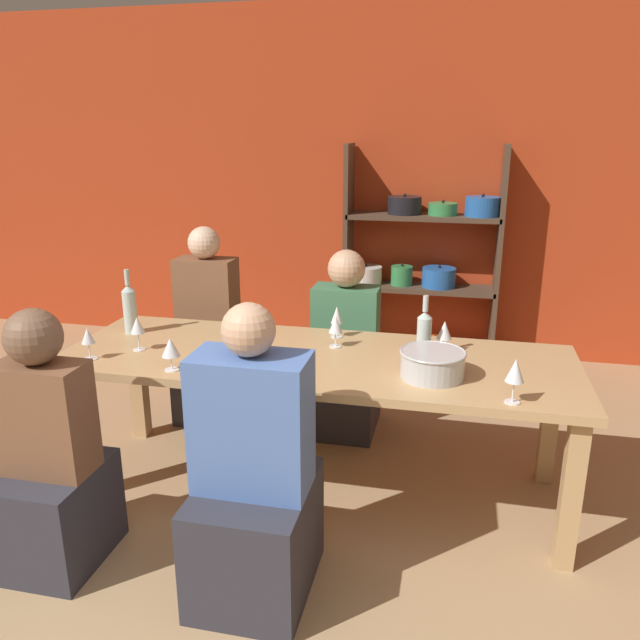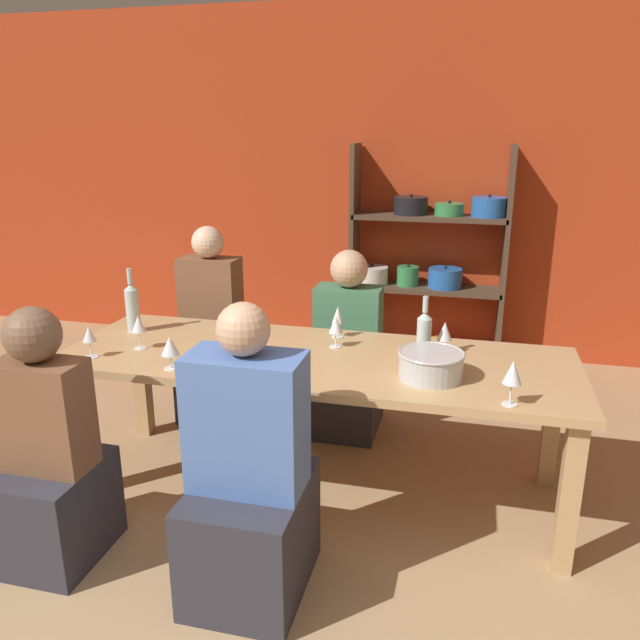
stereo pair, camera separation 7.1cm
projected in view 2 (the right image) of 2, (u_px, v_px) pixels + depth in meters
The scene contains 19 objects.
wall_back_red at pixel (389, 184), 4.92m from camera, with size 8.80×0.06×2.70m.
shelf_unit at pixel (429, 267), 4.83m from camera, with size 1.19×0.30×1.67m.
dining_table at pixel (315, 372), 3.02m from camera, with size 2.46×0.85×0.73m.
mixing_bowl at pixel (431, 364), 2.71m from camera, with size 0.29×0.29×0.12m.
wine_bottle_green at pixel (132, 307), 3.32m from camera, with size 0.07×0.07×0.35m.
wine_bottle_dark at pixel (424, 333), 2.95m from camera, with size 0.07×0.07×0.30m.
wine_glass_empty_a at pixel (336, 325), 3.08m from camera, with size 0.07×0.07×0.16m.
wine_glass_white_a at pixel (338, 316), 3.23m from camera, with size 0.06×0.06×0.17m.
wine_glass_empty_b at pixel (445, 332), 2.98m from camera, with size 0.07×0.07×0.16m.
wine_glass_white_b at pixel (513, 374), 2.43m from camera, with size 0.07×0.07×0.19m.
wine_glass_empty_c at pixel (89, 335), 2.94m from camera, with size 0.07×0.07×0.15m.
wine_glass_white_c at pixel (224, 346), 2.75m from camera, with size 0.07×0.07×0.17m.
wine_glass_red_a at pixel (139, 325), 3.06m from camera, with size 0.07×0.07×0.17m.
wine_glass_red_b at pixel (170, 347), 2.80m from camera, with size 0.08×0.08×0.15m.
cell_phone at pixel (286, 365), 2.87m from camera, with size 0.11×0.16×0.01m.
person_near_a at pixel (249, 492), 2.41m from camera, with size 0.43×0.54×1.19m.
person_far_a at pixel (347, 365), 3.75m from camera, with size 0.38×0.48×1.11m.
person_near_b at pixel (51, 467), 2.60m from camera, with size 0.36×0.45×1.12m.
person_far_b at pixel (213, 347), 3.93m from camera, with size 0.36×0.45×1.22m.
Camera 2 is at (0.68, -1.17, 1.77)m, focal length 35.00 mm.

